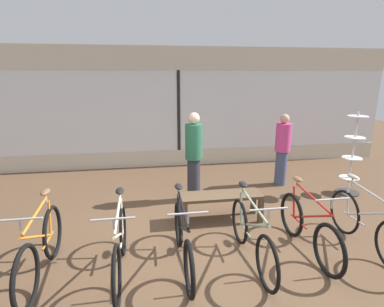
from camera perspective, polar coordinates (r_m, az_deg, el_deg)
The scene contains 12 objects.
ground_plane at distance 4.75m, azimuth 3.61°, elevation -16.92°, with size 24.00×24.00×0.00m, color brown.
shop_back_wall at distance 8.18m, azimuth -2.59°, elevation 8.84°, with size 12.00×0.08×3.20m.
bicycle_far_left at distance 4.32m, azimuth -26.80°, elevation -15.99°, with size 0.46×1.73×1.05m.
bicycle_left at distance 4.05m, azimuth -13.52°, elevation -16.89°, with size 0.46×1.75×1.04m.
bicycle_center_left at distance 4.13m, azimuth -1.75°, elevation -16.21°, with size 0.46×1.74×1.02m.
bicycle_center_right at distance 4.27m, azimuth 11.24°, elevation -15.20°, with size 0.46×1.73×1.02m.
bicycle_right at distance 4.70m, azimuth 21.20°, elevation -13.04°, with size 0.46×1.70×1.03m.
bicycle_far_right at distance 5.12m, azimuth 30.32°, elevation -11.56°, with size 0.46×1.74×1.04m.
accessory_rack at distance 7.17m, azimuth 28.11°, elevation -1.25°, with size 0.48×0.48×1.77m.
display_bench at distance 5.27m, azimuth 5.57°, elevation -8.63°, with size 1.40×0.44×0.50m.
customer_near_rack at distance 5.92m, azimuth 0.35°, elevation -0.31°, with size 0.42×0.42×1.79m.
customer_by_window at distance 7.10m, azimuth 16.83°, elevation 0.91°, with size 0.38×0.38×1.65m.
Camera 1 is at (-0.91, -3.93, 2.51)m, focal length 28.00 mm.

